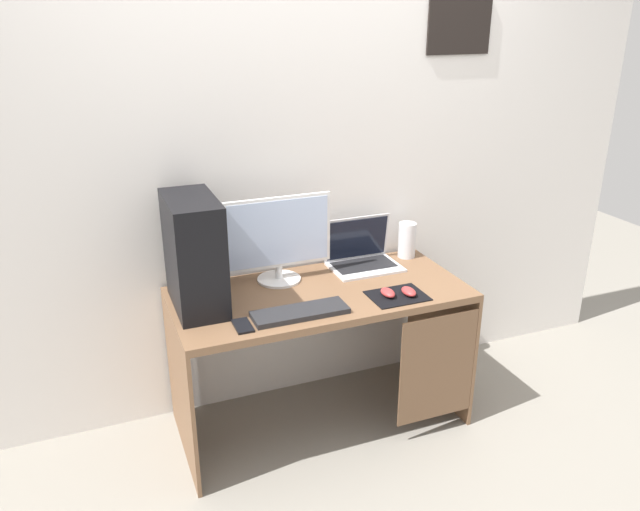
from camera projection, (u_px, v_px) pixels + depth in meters
name	position (u px, v px, depth m)	size (l,w,h in m)	color
ground_plane	(320.00, 419.00, 3.19)	(8.00, 8.00, 0.00)	gray
wall_back	(293.00, 154.00, 3.03)	(4.00, 0.05, 2.60)	silver
desk	(324.00, 320.00, 2.98)	(1.38, 0.64, 0.72)	brown
pc_tower	(194.00, 253.00, 2.69)	(0.21, 0.41, 0.50)	black
monitor	(278.00, 239.00, 2.96)	(0.52, 0.21, 0.42)	white
laptop	(362.00, 257.00, 3.20)	(0.35, 0.25, 0.25)	silver
speaker	(407.00, 240.00, 3.30)	(0.09, 0.09, 0.19)	silver
keyboard	(300.00, 312.00, 2.69)	(0.42, 0.14, 0.02)	#232326
mousepad	(397.00, 296.00, 2.87)	(0.26, 0.20, 0.01)	black
mouse_left	(388.00, 293.00, 2.86)	(0.06, 0.10, 0.03)	#B23333
mouse_right	(409.00, 292.00, 2.87)	(0.06, 0.10, 0.03)	#B23333
cell_phone	(243.00, 326.00, 2.59)	(0.07, 0.13, 0.01)	black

